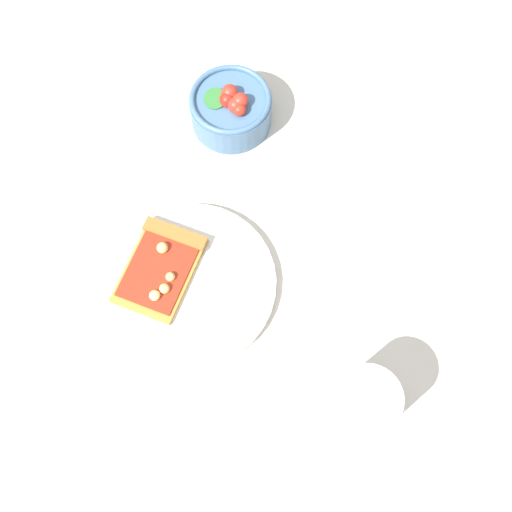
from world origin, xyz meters
TOP-DOWN VIEW (x-y plane):
  - ground_plane at (0.00, 0.00)m, footprint 2.40×2.40m
  - plate at (0.04, -0.01)m, footprint 0.23×0.23m
  - pizza_slice_main at (0.06, -0.05)m, footprint 0.15×0.14m
  - salad_bowl at (-0.15, -0.20)m, footprint 0.12×0.12m
  - soda_glass at (-0.04, 0.25)m, footprint 0.08×0.08m

SIDE VIEW (x-z plane):
  - ground_plane at x=0.00m, z-range 0.00..0.00m
  - plate at x=0.04m, z-range 0.00..0.01m
  - pizza_slice_main at x=0.06m, z-range 0.01..0.03m
  - salad_bowl at x=-0.15m, z-range -0.01..0.07m
  - soda_glass at x=-0.04m, z-range 0.00..0.10m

